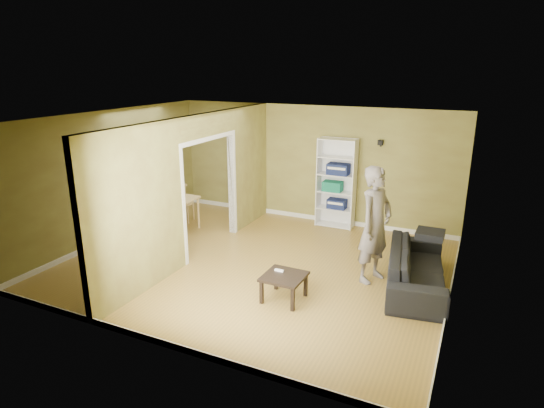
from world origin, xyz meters
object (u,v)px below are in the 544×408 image
at_px(sofa, 417,262).
at_px(chair_left, 139,204).
at_px(coffee_table, 284,279).
at_px(bookshelf, 337,183).
at_px(chair_far, 184,201).
at_px(dining_table, 168,200).
at_px(chair_near, 153,217).
at_px(person, 376,215).

distance_m(sofa, chair_left, 6.02).
distance_m(coffee_table, chair_left, 4.60).
height_order(bookshelf, chair_far, bookshelf).
xyz_separation_m(sofa, dining_table, (-5.26, 0.50, 0.23)).
height_order(dining_table, chair_far, chair_far).
bearing_deg(chair_far, bookshelf, -169.07).
bearing_deg(sofa, dining_table, 76.06).
bearing_deg(dining_table, chair_far, 90.04).
bearing_deg(coffee_table, sofa, 36.82).
bearing_deg(sofa, chair_near, 81.97).
bearing_deg(chair_left, chair_near, 71.84).
xyz_separation_m(person, dining_table, (-4.56, 0.56, -0.48)).
xyz_separation_m(bookshelf, dining_table, (-3.20, -1.78, -0.32)).
height_order(sofa, coffee_table, sofa).
bearing_deg(chair_left, chair_far, 144.53).
bearing_deg(chair_near, sofa, -23.54).
bearing_deg(chair_far, dining_table, 80.36).
relative_size(chair_near, chair_far, 0.96).
bearing_deg(coffee_table, chair_far, 145.85).
distance_m(chair_left, chair_far, 0.99).
bearing_deg(person, chair_near, 111.08).
bearing_deg(sofa, person, 86.44).
bearing_deg(bookshelf, chair_far, -159.39).
distance_m(sofa, coffee_table, 2.18).
distance_m(person, chair_near, 4.59).
height_order(person, bookshelf, person).
bearing_deg(bookshelf, dining_table, -150.90).
bearing_deg(bookshelf, coffee_table, -84.99).
relative_size(person, chair_near, 2.52).
height_order(person, chair_far, person).
relative_size(coffee_table, chair_near, 0.68).
bearing_deg(chair_near, chair_far, 67.19).
bearing_deg(bookshelf, person, -59.74).
height_order(sofa, chair_far, chair_far).
bearing_deg(chair_left, bookshelf, 128.68).
bearing_deg(dining_table, bookshelf, 29.10).
relative_size(person, dining_table, 1.94).
relative_size(bookshelf, coffee_table, 3.21).
height_order(person, chair_left, person).
bearing_deg(dining_table, chair_left, -174.67).
distance_m(person, chair_far, 4.75).
height_order(person, dining_table, person).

